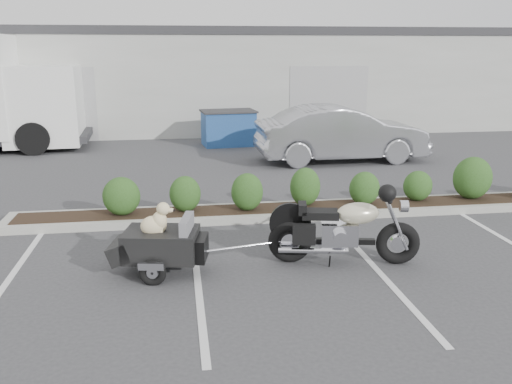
{
  "coord_description": "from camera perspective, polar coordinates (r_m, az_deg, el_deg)",
  "views": [
    {
      "loc": [
        -1.72,
        -7.98,
        3.24
      ],
      "look_at": [
        -0.35,
        1.26,
        0.75
      ],
      "focal_mm": 38.0,
      "sensor_mm": 36.0,
      "label": 1
    }
  ],
  "objects": [
    {
      "name": "motorcycle",
      "position": [
        8.42,
        9.24,
        -4.01
      ],
      "size": [
        2.33,
        0.97,
        1.35
      ],
      "rotation": [
        0.0,
        0.0,
        -0.19
      ],
      "color": "black",
      "rests_on": "ground"
    },
    {
      "name": "sedan",
      "position": [
        16.1,
        8.97,
        6.09
      ],
      "size": [
        5.0,
        1.87,
        1.63
      ],
      "primitive_type": "imported",
      "rotation": [
        0.0,
        0.0,
        1.6
      ],
      "color": "#A9AAB1",
      "rests_on": "ground"
    },
    {
      "name": "dumpster",
      "position": [
        18.66,
        -2.92,
        6.79
      ],
      "size": [
        1.93,
        1.43,
        1.19
      ],
      "rotation": [
        0.0,
        0.0,
        0.11
      ],
      "color": "navy",
      "rests_on": "ground"
    },
    {
      "name": "planter_kerb",
      "position": [
        11.0,
        6.27,
        -1.89
      ],
      "size": [
        12.0,
        1.0,
        0.15
      ],
      "primitive_type": "cube",
      "color": "#9E9E93",
      "rests_on": "ground"
    },
    {
      "name": "ground",
      "position": [
        8.78,
        3.51,
        -6.76
      ],
      "size": [
        90.0,
        90.0,
        0.0
      ],
      "primitive_type": "plane",
      "color": "#38383A",
      "rests_on": "ground"
    },
    {
      "name": "pet_trailer",
      "position": [
        8.1,
        -10.04,
        -5.32
      ],
      "size": [
        1.89,
        1.08,
        1.11
      ],
      "rotation": [
        0.0,
        0.0,
        -0.19
      ],
      "color": "black",
      "rests_on": "ground"
    },
    {
      "name": "building",
      "position": [
        25.07,
        -4.56,
        12.05
      ],
      "size": [
        26.0,
        10.0,
        4.0
      ],
      "primitive_type": "cube",
      "color": "#9EA099",
      "rests_on": "ground"
    }
  ]
}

